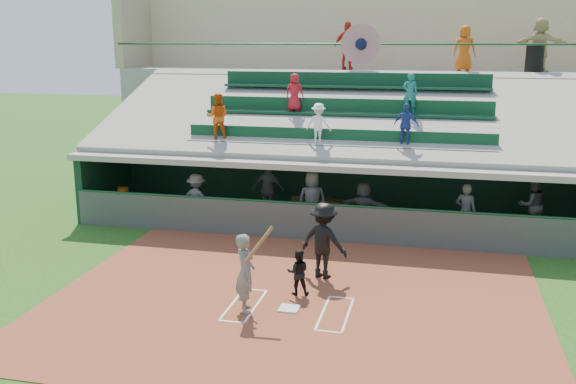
% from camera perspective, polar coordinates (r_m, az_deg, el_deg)
% --- Properties ---
extents(ground, '(100.00, 100.00, 0.00)m').
position_cam_1_polar(ground, '(14.27, 0.09, -10.44)').
color(ground, '#214C15').
rests_on(ground, ground).
extents(dirt_slab, '(11.00, 9.00, 0.02)m').
position_cam_1_polar(dirt_slab, '(14.71, 0.53, -9.64)').
color(dirt_slab, brown).
rests_on(dirt_slab, ground).
extents(home_plate, '(0.43, 0.43, 0.03)m').
position_cam_1_polar(home_plate, '(14.25, 0.09, -10.31)').
color(home_plate, silver).
rests_on(home_plate, dirt_slab).
extents(batters_box_chalk, '(2.65, 1.85, 0.01)m').
position_cam_1_polar(batters_box_chalk, '(14.26, 0.09, -10.35)').
color(batters_box_chalk, white).
rests_on(batters_box_chalk, dirt_slab).
extents(dugout_floor, '(16.00, 3.50, 0.04)m').
position_cam_1_polar(dugout_floor, '(20.51, 4.37, -2.92)').
color(dugout_floor, gray).
rests_on(dugout_floor, ground).
extents(concourse_slab, '(20.00, 3.00, 4.60)m').
position_cam_1_polar(concourse_slab, '(26.60, 6.72, 5.82)').
color(concourse_slab, gray).
rests_on(concourse_slab, ground).
extents(grandstand, '(20.40, 10.40, 7.80)m').
position_cam_1_polar(grandstand, '(23.67, 5.86, 4.81)').
color(grandstand, '#464A45').
rests_on(grandstand, ground).
extents(batter_at_plate, '(0.95, 0.80, 1.95)m').
position_cam_1_polar(batter_at_plate, '(13.87, -3.80, -7.16)').
color(batter_at_plate, '#5A5D58').
rests_on(batter_at_plate, dirt_slab).
extents(catcher, '(0.59, 0.51, 1.07)m').
position_cam_1_polar(catcher, '(14.85, 0.90, -7.15)').
color(catcher, black).
rests_on(catcher, dirt_slab).
extents(home_umpire, '(1.38, 1.06, 1.89)m').
position_cam_1_polar(home_umpire, '(15.79, 3.19, -4.32)').
color(home_umpire, black).
rests_on(home_umpire, dirt_slab).
extents(dugout_bench, '(14.34, 5.50, 0.45)m').
position_cam_1_polar(dugout_bench, '(21.57, 4.93, -1.43)').
color(dugout_bench, olive).
rests_on(dugout_bench, dugout_floor).
extents(white_table, '(0.84, 0.72, 0.62)m').
position_cam_1_polar(white_table, '(21.93, -14.51, -1.33)').
color(white_table, white).
rests_on(white_table, dugout_floor).
extents(water_cooler, '(0.36, 0.36, 0.36)m').
position_cam_1_polar(water_cooler, '(21.86, -14.44, -0.06)').
color(water_cooler, '#C85A0B').
rests_on(water_cooler, white_table).
extents(dugout_player_a, '(1.13, 0.73, 1.64)m').
position_cam_1_polar(dugout_player_a, '(20.39, -8.12, -0.66)').
color(dugout_player_a, '#5F625C').
rests_on(dugout_player_a, dugout_floor).
extents(dugout_player_b, '(1.15, 0.62, 1.87)m').
position_cam_1_polar(dugout_player_b, '(21.04, -1.75, 0.23)').
color(dugout_player_b, '#565853').
rests_on(dugout_player_b, dugout_floor).
extents(dugout_player_c, '(0.99, 0.78, 1.79)m').
position_cam_1_polar(dugout_player_c, '(19.83, 2.16, -0.71)').
color(dugout_player_c, '#61635D').
rests_on(dugout_player_c, dugout_floor).
extents(dugout_player_d, '(1.49, 0.71, 1.55)m').
position_cam_1_polar(dugout_player_d, '(19.63, 6.71, -1.31)').
color(dugout_player_d, '#5D5F5A').
rests_on(dugout_player_d, dugout_floor).
extents(dugout_player_e, '(0.71, 0.57, 1.69)m').
position_cam_1_polar(dugout_player_e, '(19.38, 15.50, -1.69)').
color(dugout_player_e, '#525550').
rests_on(dugout_player_e, dugout_floor).
extents(dugout_player_f, '(1.04, 0.93, 1.78)m').
position_cam_1_polar(dugout_player_f, '(20.59, 20.85, -1.09)').
color(dugout_player_f, '#535651').
rests_on(dugout_player_f, dugout_floor).
extents(trash_bin, '(0.64, 0.64, 0.96)m').
position_cam_1_polar(trash_bin, '(25.47, 21.06, 10.98)').
color(trash_bin, black).
rests_on(trash_bin, concourse_slab).
extents(concourse_staff_a, '(1.13, 0.56, 1.85)m').
position_cam_1_polar(concourse_staff_a, '(25.96, 5.33, 12.81)').
color(concourse_staff_a, red).
rests_on(concourse_staff_a, concourse_slab).
extents(concourse_staff_b, '(0.89, 0.65, 1.68)m').
position_cam_1_polar(concourse_staff_b, '(25.33, 15.42, 12.19)').
color(concourse_staff_b, '#CA4E0B').
rests_on(concourse_staff_b, concourse_slab).
extents(concourse_staff_c, '(1.91, 1.20, 1.97)m').
position_cam_1_polar(concourse_staff_c, '(25.88, 21.49, 12.09)').
color(concourse_staff_c, tan).
rests_on(concourse_staff_c, concourse_slab).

